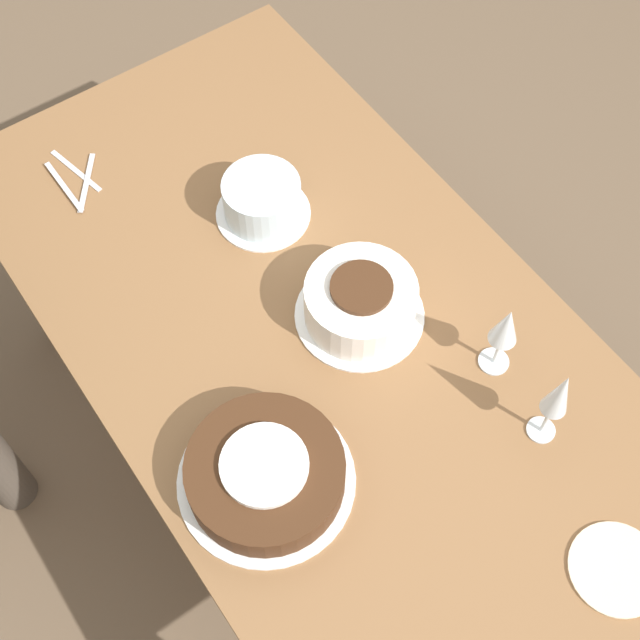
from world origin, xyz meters
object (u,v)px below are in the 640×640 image
(cake_center_white, at_px, (360,302))
(wine_glass_far, at_px, (506,328))
(cake_back_decorated, at_px, (262,200))
(wine_glass_near, at_px, (559,396))
(cake_front_chocolate, at_px, (265,473))

(cake_center_white, xyz_separation_m, wine_glass_far, (0.24, 0.16, 0.09))
(cake_center_white, bearing_deg, cake_back_decorated, -176.86)
(wine_glass_near, distance_m, wine_glass_far, 0.17)
(wine_glass_near, bearing_deg, cake_center_white, -162.19)
(cake_front_chocolate, distance_m, wine_glass_far, 0.52)
(cake_center_white, distance_m, cake_back_decorated, 0.34)
(cake_front_chocolate, height_order, wine_glass_near, wine_glass_near)
(wine_glass_far, bearing_deg, cake_center_white, -147.47)
(cake_back_decorated, bearing_deg, wine_glass_far, 16.73)
(wine_glass_near, bearing_deg, wine_glass_far, 171.82)
(cake_center_white, height_order, wine_glass_far, wine_glass_far)
(cake_center_white, height_order, cake_front_chocolate, cake_center_white)
(cake_center_white, relative_size, cake_back_decorated, 1.28)
(cake_back_decorated, distance_m, wine_glass_near, 0.77)
(cake_center_white, xyz_separation_m, cake_back_decorated, (-0.33, -0.02, -0.00))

